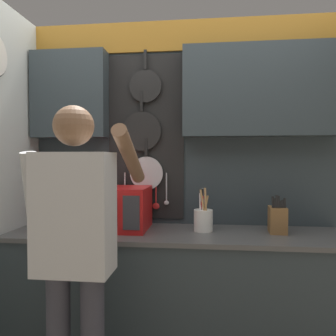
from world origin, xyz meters
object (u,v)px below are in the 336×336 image
at_px(microwave, 113,208).
at_px(person, 75,238).
at_px(utensil_crock, 203,219).
at_px(knife_block, 277,219).

height_order(microwave, person, person).
relative_size(microwave, utensil_crock, 1.67).
relative_size(knife_block, person, 0.16).
distance_m(microwave, person, 0.66).
bearing_deg(person, knife_block, 30.19).
distance_m(knife_block, person, 1.31).
xyz_separation_m(microwave, knife_block, (1.13, 0.00, -0.06)).
relative_size(knife_block, utensil_crock, 0.86).
bearing_deg(microwave, person, -90.54).
bearing_deg(person, microwave, 89.46).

